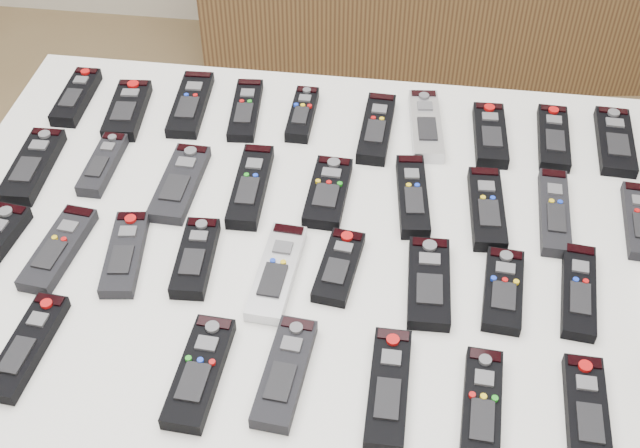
# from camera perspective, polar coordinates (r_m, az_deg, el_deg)

# --- Properties ---
(table) EXTENTS (1.25, 0.88, 0.78)m
(table) POSITION_cam_1_polar(r_m,az_deg,el_deg) (1.32, 0.00, -2.41)
(table) COLOR white
(table) RESTS_ON ground
(remote_0) EXTENTS (0.05, 0.16, 0.02)m
(remote_0) POSITION_cam_1_polar(r_m,az_deg,el_deg) (1.61, -16.94, 8.65)
(remote_0) COLOR black
(remote_0) RESTS_ON table
(remote_1) EXTENTS (0.08, 0.17, 0.02)m
(remote_1) POSITION_cam_1_polar(r_m,az_deg,el_deg) (1.55, -13.54, 7.89)
(remote_1) COLOR black
(remote_1) RESTS_ON table
(remote_2) EXTENTS (0.07, 0.19, 0.02)m
(remote_2) POSITION_cam_1_polar(r_m,az_deg,el_deg) (1.55, -9.18, 8.42)
(remote_2) COLOR black
(remote_2) RESTS_ON table
(remote_3) EXTENTS (0.06, 0.18, 0.02)m
(remote_3) POSITION_cam_1_polar(r_m,az_deg,el_deg) (1.52, -5.31, 8.09)
(remote_3) COLOR black
(remote_3) RESTS_ON table
(remote_4) EXTENTS (0.04, 0.15, 0.02)m
(remote_4) POSITION_cam_1_polar(r_m,az_deg,el_deg) (1.50, -1.27, 7.82)
(remote_4) COLOR black
(remote_4) RESTS_ON table
(remote_5) EXTENTS (0.06, 0.19, 0.02)m
(remote_5) POSITION_cam_1_polar(r_m,az_deg,el_deg) (1.47, 4.04, 6.81)
(remote_5) COLOR black
(remote_5) RESTS_ON table
(remote_6) EXTENTS (0.07, 0.19, 0.02)m
(remote_6) POSITION_cam_1_polar(r_m,az_deg,el_deg) (1.48, 7.53, 6.95)
(remote_6) COLOR #B7B7BC
(remote_6) RESTS_ON table
(remote_7) EXTENTS (0.06, 0.17, 0.02)m
(remote_7) POSITION_cam_1_polar(r_m,az_deg,el_deg) (1.48, 12.00, 6.22)
(remote_7) COLOR black
(remote_7) RESTS_ON table
(remote_8) EXTENTS (0.06, 0.17, 0.02)m
(remote_8) POSITION_cam_1_polar(r_m,az_deg,el_deg) (1.51, 16.27, 5.92)
(remote_8) COLOR black
(remote_8) RESTS_ON table
(remote_9) EXTENTS (0.07, 0.18, 0.02)m
(remote_9) POSITION_cam_1_polar(r_m,az_deg,el_deg) (1.53, 20.25, 5.55)
(remote_9) COLOR black
(remote_9) RESTS_ON table
(remote_10) EXTENTS (0.06, 0.18, 0.02)m
(remote_10) POSITION_cam_1_polar(r_m,az_deg,el_deg) (1.47, -19.75, 3.92)
(remote_10) COLOR black
(remote_10) RESTS_ON table
(remote_11) EXTENTS (0.04, 0.15, 0.02)m
(remote_11) POSITION_cam_1_polar(r_m,az_deg,el_deg) (1.44, -15.19, 4.13)
(remote_11) COLOR black
(remote_11) RESTS_ON table
(remote_12) EXTENTS (0.07, 0.18, 0.02)m
(remote_12) POSITION_cam_1_polar(r_m,az_deg,el_deg) (1.37, -9.93, 2.89)
(remote_12) COLOR black
(remote_12) RESTS_ON table
(remote_13) EXTENTS (0.06, 0.19, 0.02)m
(remote_13) POSITION_cam_1_polar(r_m,az_deg,el_deg) (1.35, -4.96, 2.71)
(remote_13) COLOR black
(remote_13) RESTS_ON table
(remote_14) EXTENTS (0.07, 0.16, 0.02)m
(remote_14) POSITION_cam_1_polar(r_m,az_deg,el_deg) (1.33, 0.58, 2.28)
(remote_14) COLOR black
(remote_14) RESTS_ON table
(remote_15) EXTENTS (0.07, 0.19, 0.02)m
(remote_15) POSITION_cam_1_polar(r_m,az_deg,el_deg) (1.33, 6.60, 2.00)
(remote_15) COLOR black
(remote_15) RESTS_ON table
(remote_16) EXTENTS (0.06, 0.18, 0.02)m
(remote_16) POSITION_cam_1_polar(r_m,az_deg,el_deg) (1.33, 11.78, 1.09)
(remote_16) COLOR black
(remote_16) RESTS_ON table
(remote_17) EXTENTS (0.05, 0.19, 0.02)m
(remote_17) POSITION_cam_1_polar(r_m,az_deg,el_deg) (1.35, 16.32, 0.83)
(remote_17) COLOR black
(remote_17) RESTS_ON table
(remote_18) EXTENTS (0.05, 0.17, 0.02)m
(remote_18) POSITION_cam_1_polar(r_m,az_deg,el_deg) (1.38, 21.77, 0.22)
(remote_18) COLOR black
(remote_18) RESTS_ON table
(remote_20) EXTENTS (0.07, 0.18, 0.02)m
(remote_20) POSITION_cam_1_polar(r_m,az_deg,el_deg) (1.30, -18.09, -1.68)
(remote_20) COLOR black
(remote_20) RESTS_ON table
(remote_21) EXTENTS (0.07, 0.17, 0.02)m
(remote_21) POSITION_cam_1_polar(r_m,az_deg,el_deg) (1.27, -13.70, -2.06)
(remote_21) COLOR black
(remote_21) RESTS_ON table
(remote_22) EXTENTS (0.06, 0.16, 0.02)m
(remote_22) POSITION_cam_1_polar(r_m,az_deg,el_deg) (1.24, -8.84, -2.38)
(remote_22) COLOR black
(remote_22) RESTS_ON table
(remote_23) EXTENTS (0.07, 0.19, 0.02)m
(remote_23) POSITION_cam_1_polar(r_m,az_deg,el_deg) (1.21, -3.08, -3.43)
(remote_23) COLOR #B7B7BC
(remote_23) RESTS_ON table
(remote_24) EXTENTS (0.07, 0.15, 0.02)m
(remote_24) POSITION_cam_1_polar(r_m,az_deg,el_deg) (1.22, 1.35, -3.05)
(remote_24) COLOR black
(remote_24) RESTS_ON table
(remote_25) EXTENTS (0.07, 0.17, 0.02)m
(remote_25) POSITION_cam_1_polar(r_m,az_deg,el_deg) (1.20, 7.75, -4.15)
(remote_25) COLOR black
(remote_25) RESTS_ON table
(remote_26) EXTENTS (0.07, 0.16, 0.02)m
(remote_26) POSITION_cam_1_polar(r_m,az_deg,el_deg) (1.21, 12.90, -4.59)
(remote_26) COLOR black
(remote_26) RESTS_ON table
(remote_27) EXTENTS (0.06, 0.18, 0.02)m
(remote_27) POSITION_cam_1_polar(r_m,az_deg,el_deg) (1.24, 17.92, -4.54)
(remote_27) COLOR black
(remote_27) RESTS_ON table
(remote_30) EXTENTS (0.06, 0.18, 0.02)m
(remote_30) POSITION_cam_1_polar(r_m,az_deg,el_deg) (1.19, -20.10, -8.15)
(remote_30) COLOR black
(remote_30) RESTS_ON table
(remote_31) EXTENTS (0.06, 0.18, 0.02)m
(remote_31) POSITION_cam_1_polar(r_m,az_deg,el_deg) (1.11, -8.56, -10.37)
(remote_31) COLOR black
(remote_31) RESTS_ON table
(remote_32) EXTENTS (0.07, 0.18, 0.02)m
(remote_32) POSITION_cam_1_polar(r_m,az_deg,el_deg) (1.09, -2.51, -10.49)
(remote_32) COLOR black
(remote_32) RESTS_ON table
(remote_33) EXTENTS (0.05, 0.18, 0.02)m
(remote_33) POSITION_cam_1_polar(r_m,az_deg,el_deg) (1.08, 4.89, -11.49)
(remote_33) COLOR black
(remote_33) RESTS_ON table
(remote_34) EXTENTS (0.06, 0.18, 0.02)m
(remote_34) POSITION_cam_1_polar(r_m,az_deg,el_deg) (1.08, 11.42, -12.75)
(remote_34) COLOR black
(remote_34) RESTS_ON table
(remote_35) EXTENTS (0.06, 0.17, 0.02)m
(remote_35) POSITION_cam_1_polar(r_m,az_deg,el_deg) (1.11, 18.43, -12.58)
(remote_35) COLOR black
(remote_35) RESTS_ON table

